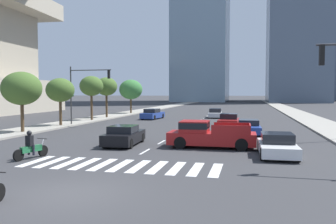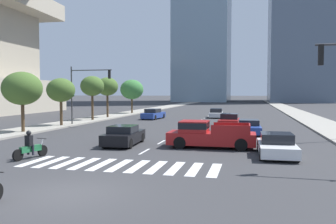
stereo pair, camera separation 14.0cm
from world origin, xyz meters
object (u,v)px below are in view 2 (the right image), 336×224
(sedan_blue_3, at_px, (249,127))
(street_tree_third, at_px, (92,86))
(street_tree_nearest, at_px, (22,89))
(pickup_truck, at_px, (207,135))
(sedan_white_4, at_px, (277,146))
(street_tree_fifth, at_px, (132,90))
(street_tree_fourth, at_px, (107,87))
(sedan_black_2, at_px, (124,136))
(motorcycle_lead, at_px, (30,148))
(sedan_red_1, at_px, (229,121))
(traffic_signal_far, at_px, (86,85))
(sedan_silver_0, at_px, (216,113))
(street_tree_second, at_px, (61,90))
(sedan_blue_5, at_px, (153,114))

(sedan_blue_3, xyz_separation_m, street_tree_third, (-18.67, 9.38, 3.69))
(street_tree_nearest, bearing_deg, pickup_truck, -14.13)
(sedan_white_4, distance_m, street_tree_fifth, 39.73)
(street_tree_nearest, height_order, street_tree_fourth, street_tree_fourth)
(sedan_black_2, distance_m, street_tree_fourth, 24.94)
(motorcycle_lead, bearing_deg, street_tree_fifth, 25.31)
(sedan_blue_3, distance_m, street_tree_third, 21.22)
(sedan_red_1, distance_m, sedan_white_4, 15.94)
(traffic_signal_far, height_order, street_tree_third, traffic_signal_far)
(sedan_silver_0, bearing_deg, motorcycle_lead, -15.15)
(street_tree_third, bearing_deg, street_tree_fourth, 90.00)
(sedan_red_1, relative_size, traffic_signal_far, 0.71)
(sedan_white_4, bearing_deg, street_tree_fifth, -150.63)
(street_tree_second, height_order, street_tree_fifth, street_tree_fifth)
(sedan_white_4, relative_size, traffic_signal_far, 0.71)
(street_tree_second, bearing_deg, sedan_red_1, 11.23)
(sedan_black_2, relative_size, sedan_blue_3, 0.95)
(street_tree_nearest, bearing_deg, sedan_red_1, 29.51)
(street_tree_fourth, relative_size, street_tree_fifth, 0.99)
(street_tree_second, bearing_deg, street_tree_fourth, 90.00)
(sedan_red_1, bearing_deg, street_tree_fifth, -136.72)
(street_tree_nearest, bearing_deg, street_tree_second, 90.00)
(traffic_signal_far, xyz_separation_m, street_tree_second, (-2.07, -1.46, -0.60))
(sedan_blue_5, distance_m, street_tree_second, 13.92)
(street_tree_nearest, relative_size, street_tree_fifth, 0.93)
(pickup_truck, bearing_deg, sedan_white_4, 152.81)
(street_tree_second, bearing_deg, sedan_black_2, -44.30)
(sedan_red_1, xyz_separation_m, street_tree_third, (-16.75, 3.90, 3.62))
(motorcycle_lead, distance_m, street_tree_nearest, 12.88)
(street_tree_fourth, bearing_deg, street_tree_third, -90.00)
(motorcycle_lead, height_order, traffic_signal_far, traffic_signal_far)
(sedan_white_4, bearing_deg, street_tree_fourth, -141.32)
(sedan_red_1, xyz_separation_m, sedan_blue_5, (-10.37, 8.65, 0.01))
(pickup_truck, height_order, sedan_blue_5, pickup_truck)
(sedan_black_2, height_order, sedan_white_4, sedan_black_2)
(sedan_white_4, height_order, street_tree_second, street_tree_second)
(motorcycle_lead, height_order, street_tree_nearest, street_tree_nearest)
(sedan_black_2, distance_m, sedan_blue_5, 22.79)
(sedan_silver_0, bearing_deg, street_tree_nearest, -35.81)
(motorcycle_lead, relative_size, sedan_black_2, 0.49)
(pickup_truck, height_order, street_tree_second, street_tree_second)
(sedan_silver_0, relative_size, sedan_black_2, 1.09)
(sedan_blue_5, bearing_deg, street_tree_fourth, 96.55)
(pickup_truck, height_order, street_tree_nearest, street_tree_nearest)
(sedan_red_1, xyz_separation_m, traffic_signal_far, (-14.68, -1.86, 3.68))
(sedan_blue_5, relative_size, street_tree_fourth, 0.91)
(sedan_silver_0, distance_m, sedan_black_2, 27.08)
(street_tree_third, bearing_deg, sedan_blue_5, 36.64)
(sedan_black_2, bearing_deg, sedan_blue_5, 7.80)
(street_tree_fourth, bearing_deg, motorcycle_lead, -74.75)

